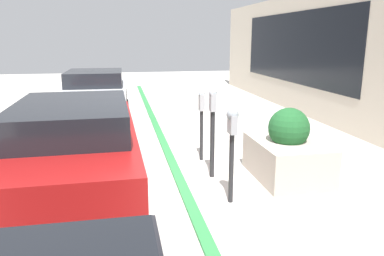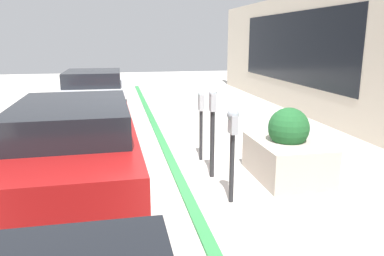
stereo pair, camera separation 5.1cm
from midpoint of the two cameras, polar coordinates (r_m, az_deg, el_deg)
ground_plane at (r=6.22m, az=-1.49°, el=-7.79°), size 40.00×40.00×0.00m
curb_strip at (r=6.20m, az=-2.22°, el=-7.66°), size 24.50×0.16×0.04m
parking_meter_nearest at (r=5.12m, az=5.92°, el=-1.20°), size 0.20×0.17×1.34m
parking_meter_second at (r=6.06m, az=2.91°, el=0.99°), size 0.16×0.14×1.47m
parking_meter_middle at (r=6.94m, az=1.19°, el=2.09°), size 0.14×0.12×1.32m
planter_box at (r=6.35m, az=14.07°, el=-3.55°), size 1.46×1.04×1.18m
parked_car_middle at (r=5.84m, az=-17.64°, el=-2.23°), size 4.59×1.84×1.37m
parked_car_rear at (r=11.47m, az=-14.81°, el=5.38°), size 3.86×1.83×1.34m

